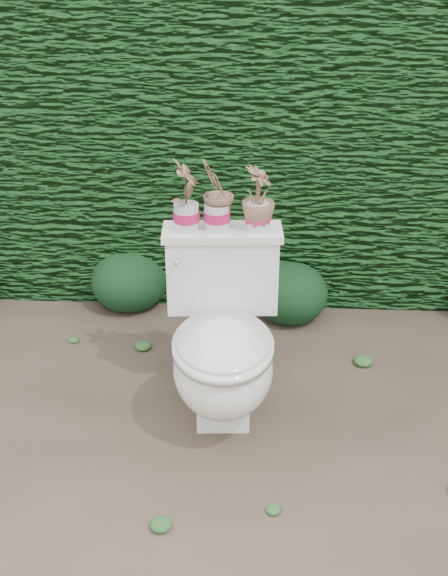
# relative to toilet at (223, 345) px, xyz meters

# --- Properties ---
(ground) EXTENTS (60.00, 60.00, 0.00)m
(ground) POSITION_rel_toilet_xyz_m (-0.12, -0.13, -0.36)
(ground) COLOR brown
(ground) RESTS_ON ground
(hedge) EXTENTS (8.00, 1.00, 1.60)m
(hedge) POSITION_rel_toilet_xyz_m (-0.12, 1.47, 0.44)
(hedge) COLOR #1E591D
(hedge) RESTS_ON ground
(toilet) EXTENTS (0.51, 0.70, 0.78)m
(toilet) POSITION_rel_toilet_xyz_m (0.00, 0.00, 0.00)
(toilet) COLOR silver
(toilet) RESTS_ON ground
(potted_plant_left) EXTENTS (0.12, 0.16, 0.29)m
(potted_plant_left) POSITION_rel_toilet_xyz_m (-0.16, 0.23, 0.56)
(potted_plant_left) COLOR #226D24
(potted_plant_left) RESTS_ON toilet
(potted_plant_center) EXTENTS (0.18, 0.19, 0.29)m
(potted_plant_center) POSITION_rel_toilet_xyz_m (-0.04, 0.24, 0.57)
(potted_plant_center) COLOR #226D24
(potted_plant_center) RESTS_ON toilet
(potted_plant_right) EXTENTS (0.16, 0.16, 0.25)m
(potted_plant_right) POSITION_rel_toilet_xyz_m (0.13, 0.25, 0.55)
(potted_plant_right) COLOR #226D24
(potted_plant_right) RESTS_ON toilet
(liriope_clump_2) EXTENTS (0.42, 0.42, 0.34)m
(liriope_clump_2) POSITION_rel_toilet_xyz_m (-0.57, 0.98, -0.19)
(liriope_clump_2) COLOR #143B1A
(liriope_clump_2) RESTS_ON ground
(liriope_clump_3) EXTENTS (0.41, 0.41, 0.33)m
(liriope_clump_3) POSITION_rel_toilet_xyz_m (0.31, 0.88, -0.19)
(liriope_clump_3) COLOR #143B1A
(liriope_clump_3) RESTS_ON ground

